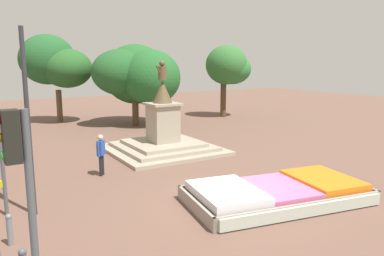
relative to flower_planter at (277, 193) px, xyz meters
name	(u,v)px	position (x,y,z in m)	size (l,w,h in m)	color
ground_plane	(230,202)	(-1.44, 0.80, -0.30)	(85.71, 85.71, 0.00)	brown
flower_planter	(277,193)	(0.00, 0.00, 0.00)	(6.71, 4.19, 0.70)	#38281C
statue_monument	(163,136)	(0.05, 8.78, 0.52)	(5.63, 5.63, 4.88)	#9E947F
traffic_light_near_crossing	(23,190)	(-8.33, -3.00, 2.55)	(0.41, 0.28, 4.10)	#4C5156
banner_pole	(28,118)	(-7.37, 3.24, 2.80)	(0.14, 0.63, 5.84)	#2D2D33
pedestrian_near_planter	(101,152)	(-4.23, 6.17, 0.74)	(0.42, 0.44, 1.79)	black
kerb_bollard_north	(10,229)	(-8.27, 1.37, 0.16)	(0.16, 0.16, 0.88)	slate
park_tree_far_left	(137,75)	(2.41, 17.70, 3.54)	(6.23, 6.75, 6.17)	#4C3823
park_tree_behind_statue	(229,67)	(10.99, 17.57, 4.08)	(3.94, 3.80, 6.26)	#4C3823
park_tree_far_right	(53,63)	(-2.75, 22.16, 4.39)	(5.39, 4.75, 6.95)	brown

